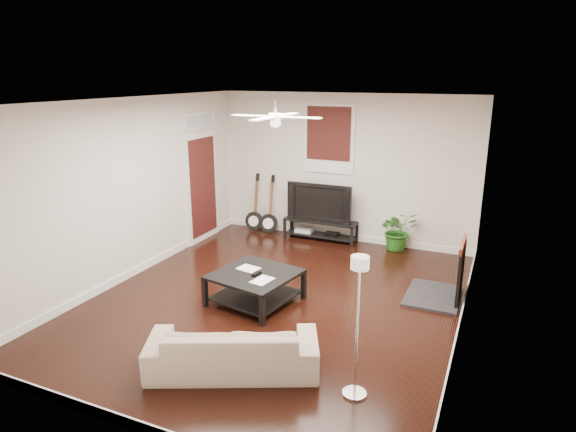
% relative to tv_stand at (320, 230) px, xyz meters
% --- Properties ---
extents(room, '(5.01, 6.01, 2.81)m').
position_rel_tv_stand_xyz_m(room, '(0.36, -2.78, 1.20)').
color(room, black).
rests_on(room, ground).
extents(brick_accent, '(0.02, 2.20, 2.80)m').
position_rel_tv_stand_xyz_m(brick_accent, '(2.85, -1.78, 1.20)').
color(brick_accent, '#A84736').
rests_on(brick_accent, floor).
extents(fireplace, '(0.80, 1.10, 0.92)m').
position_rel_tv_stand_xyz_m(fireplace, '(2.56, -1.78, 0.26)').
color(fireplace, black).
rests_on(fireplace, floor).
extents(window_back, '(1.00, 0.06, 1.30)m').
position_rel_tv_stand_xyz_m(window_back, '(0.06, 0.19, 1.75)').
color(window_back, '#36130E').
rests_on(window_back, wall_back).
extents(door_left, '(0.08, 1.00, 2.50)m').
position_rel_tv_stand_xyz_m(door_left, '(-2.10, -0.88, 1.05)').
color(door_left, white).
rests_on(door_left, wall_left).
extents(tv_stand, '(1.43, 0.38, 0.40)m').
position_rel_tv_stand_xyz_m(tv_stand, '(0.00, 0.00, 0.00)').
color(tv_stand, black).
rests_on(tv_stand, floor).
extents(tv, '(1.28, 0.17, 0.74)m').
position_rel_tv_stand_xyz_m(tv, '(0.00, 0.02, 0.57)').
color(tv, black).
rests_on(tv, tv_stand).
extents(coffee_table, '(1.23, 1.23, 0.44)m').
position_rel_tv_stand_xyz_m(coffee_table, '(0.12, -2.97, 0.02)').
color(coffee_table, black).
rests_on(coffee_table, floor).
extents(sofa, '(1.98, 1.43, 0.54)m').
position_rel_tv_stand_xyz_m(sofa, '(0.67, -4.55, 0.07)').
color(sofa, tan).
rests_on(sofa, floor).
extents(floor_lamp, '(0.33, 0.33, 1.51)m').
position_rel_tv_stand_xyz_m(floor_lamp, '(2.02, -4.45, 0.55)').
color(floor_lamp, silver).
rests_on(floor_lamp, floor).
extents(potted_plant, '(0.86, 0.83, 0.74)m').
position_rel_tv_stand_xyz_m(potted_plant, '(1.50, 0.04, 0.17)').
color(potted_plant, '#215F1B').
rests_on(potted_plant, floor).
extents(guitar_left, '(0.40, 0.30, 1.20)m').
position_rel_tv_stand_xyz_m(guitar_left, '(-1.44, -0.03, 0.40)').
color(guitar_left, black).
rests_on(guitar_left, floor).
extents(guitar_right, '(0.42, 0.33, 1.20)m').
position_rel_tv_stand_xyz_m(guitar_right, '(-1.09, -0.06, 0.40)').
color(guitar_right, black).
rests_on(guitar_right, floor).
extents(ceiling_fan, '(1.24, 1.24, 0.32)m').
position_rel_tv_stand_xyz_m(ceiling_fan, '(0.36, -2.78, 2.40)').
color(ceiling_fan, white).
rests_on(ceiling_fan, ceiling).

